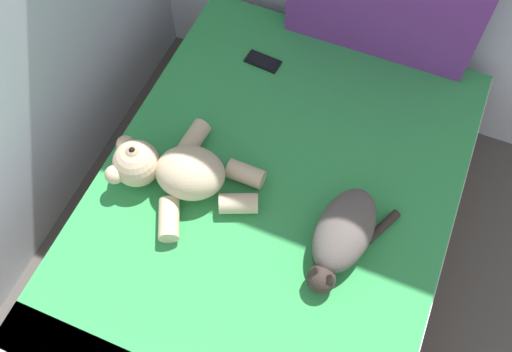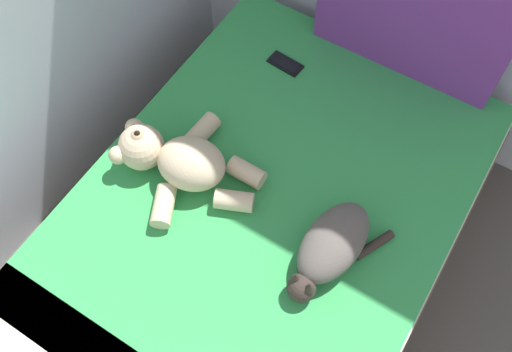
{
  "view_description": "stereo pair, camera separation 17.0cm",
  "coord_description": "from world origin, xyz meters",
  "px_view_note": "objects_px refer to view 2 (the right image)",
  "views": [
    {
      "loc": [
        1.28,
        2.57,
        2.38
      ],
      "look_at": [
        0.88,
        3.54,
        0.56
      ],
      "focal_mm": 40.16,
      "sensor_mm": 36.0,
      "label": 1
    },
    {
      "loc": [
        1.43,
        2.65,
        2.38
      ],
      "look_at": [
        0.88,
        3.54,
        0.56
      ],
      "focal_mm": 40.16,
      "sensor_mm": 36.0,
      "label": 2
    }
  ],
  "objects_px": {
    "cat": "(331,247)",
    "teddy_bear": "(177,160)",
    "bed": "(262,236)",
    "cell_phone": "(285,64)",
    "patterned_cushion": "(414,16)"
  },
  "relations": [
    {
      "from": "cat",
      "to": "teddy_bear",
      "type": "xyz_separation_m",
      "value": [
        -0.64,
        0.0,
        0.01
      ]
    },
    {
      "from": "bed",
      "to": "patterned_cushion",
      "type": "relative_size",
      "value": 2.47
    },
    {
      "from": "teddy_bear",
      "to": "cell_phone",
      "type": "bearing_deg",
      "value": 83.68
    },
    {
      "from": "cat",
      "to": "teddy_bear",
      "type": "relative_size",
      "value": 0.71
    },
    {
      "from": "patterned_cushion",
      "to": "teddy_bear",
      "type": "bearing_deg",
      "value": -117.34
    },
    {
      "from": "teddy_bear",
      "to": "cell_phone",
      "type": "height_order",
      "value": "teddy_bear"
    },
    {
      "from": "bed",
      "to": "teddy_bear",
      "type": "height_order",
      "value": "teddy_bear"
    },
    {
      "from": "patterned_cushion",
      "to": "cell_phone",
      "type": "distance_m",
      "value": 0.55
    },
    {
      "from": "teddy_bear",
      "to": "patterned_cushion",
      "type": "bearing_deg",
      "value": 62.66
    },
    {
      "from": "bed",
      "to": "patterned_cushion",
      "type": "height_order",
      "value": "patterned_cushion"
    },
    {
      "from": "cat",
      "to": "cell_phone",
      "type": "bearing_deg",
      "value": 130.33
    },
    {
      "from": "teddy_bear",
      "to": "bed",
      "type": "bearing_deg",
      "value": 5.8
    },
    {
      "from": "bed",
      "to": "patterned_cushion",
      "type": "xyz_separation_m",
      "value": [
        0.13,
        0.9,
        0.52
      ]
    },
    {
      "from": "patterned_cushion",
      "to": "cell_phone",
      "type": "xyz_separation_m",
      "value": [
        -0.41,
        -0.27,
        -0.26
      ]
    },
    {
      "from": "bed",
      "to": "teddy_bear",
      "type": "bearing_deg",
      "value": -174.2
    }
  ]
}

